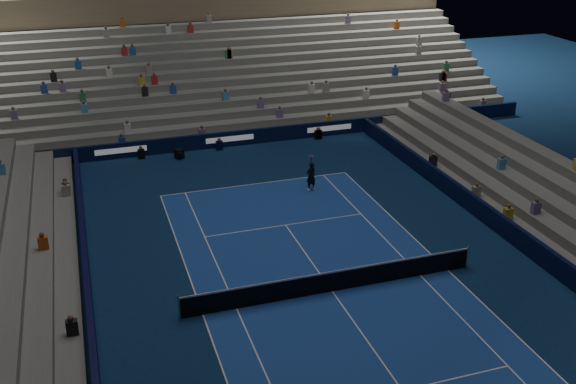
# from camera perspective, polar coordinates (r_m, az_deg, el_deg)

# --- Properties ---
(ground) EXTENTS (90.00, 90.00, 0.00)m
(ground) POSITION_cam_1_polar(r_m,az_deg,el_deg) (28.02, 3.83, -8.54)
(ground) COLOR #0B2143
(ground) RESTS_ON ground
(court_surface) EXTENTS (10.97, 23.77, 0.01)m
(court_surface) POSITION_cam_1_polar(r_m,az_deg,el_deg) (28.02, 3.83, -8.53)
(court_surface) COLOR navy
(court_surface) RESTS_ON ground
(sponsor_barrier_far) EXTENTS (44.00, 0.25, 1.00)m
(sponsor_barrier_far) POSITION_cam_1_polar(r_m,az_deg,el_deg) (43.81, -5.07, 4.58)
(sponsor_barrier_far) COLOR black
(sponsor_barrier_far) RESTS_ON ground
(sponsor_barrier_east) EXTENTS (0.25, 37.00, 1.00)m
(sponsor_barrier_east) POSITION_cam_1_polar(r_m,az_deg,el_deg) (32.24, 20.16, -4.41)
(sponsor_barrier_east) COLOR black
(sponsor_barrier_east) RESTS_ON ground
(sponsor_barrier_west) EXTENTS (0.25, 37.00, 1.00)m
(sponsor_barrier_west) POSITION_cam_1_polar(r_m,az_deg,el_deg) (26.26, -16.61, -10.83)
(sponsor_barrier_west) COLOR black
(sponsor_barrier_west) RESTS_ON ground
(grandstand_main) EXTENTS (44.00, 15.20, 11.20)m
(grandstand_main) POSITION_cam_1_polar(r_m,az_deg,el_deg) (51.86, -7.63, 10.88)
(grandstand_main) COLOR slate
(grandstand_main) RESTS_ON ground
(tennis_net) EXTENTS (12.90, 0.10, 1.10)m
(tennis_net) POSITION_cam_1_polar(r_m,az_deg,el_deg) (27.75, 3.86, -7.66)
(tennis_net) COLOR #B2B2B7
(tennis_net) RESTS_ON ground
(tennis_player) EXTENTS (0.68, 0.53, 1.66)m
(tennis_player) POSITION_cam_1_polar(r_m,az_deg,el_deg) (36.90, 1.99, 1.37)
(tennis_player) COLOR black
(tennis_player) RESTS_ON ground
(broadcast_camera) EXTENTS (0.60, 0.97, 0.59)m
(broadcast_camera) POSITION_cam_1_polar(r_m,az_deg,el_deg) (42.15, -9.35, 3.27)
(broadcast_camera) COLOR black
(broadcast_camera) RESTS_ON ground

